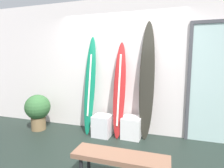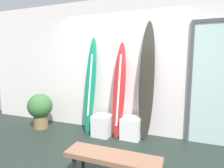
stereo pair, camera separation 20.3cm
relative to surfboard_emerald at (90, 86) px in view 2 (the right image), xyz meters
The scene contains 10 objects.
ground 1.52m from the surfboard_emerald, 57.89° to the right, with size 8.00×8.00×0.04m, color #1F2B24.
wall_back 0.80m from the surfboard_emerald, 30.07° to the left, with size 7.20×0.20×2.80m, color silver.
surfboard_emerald is the anchor object (origin of this frame).
surfboard_crimson 0.65m from the surfboard_emerald, ahead, with size 0.25×0.45×1.90m.
surfboard_charcoal 1.18m from the surfboard_emerald, ahead, with size 0.29×0.34×2.29m.
display_block_left 1.20m from the surfboard_emerald, ahead, with size 0.38×0.38×0.42m.
display_block_center 0.86m from the surfboard_emerald, 20.60° to the right, with size 0.37×0.37×0.43m.
glass_door 2.47m from the surfboard_emerald, ahead, with size 1.09×0.06×2.24m.
potted_plant 1.29m from the surfboard_emerald, 168.30° to the right, with size 0.54×0.54×0.79m.
bench 1.97m from the surfboard_emerald, 55.12° to the right, with size 1.14×0.31×0.45m.
Camera 2 is at (1.18, -2.46, 1.55)m, focal length 29.37 mm.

